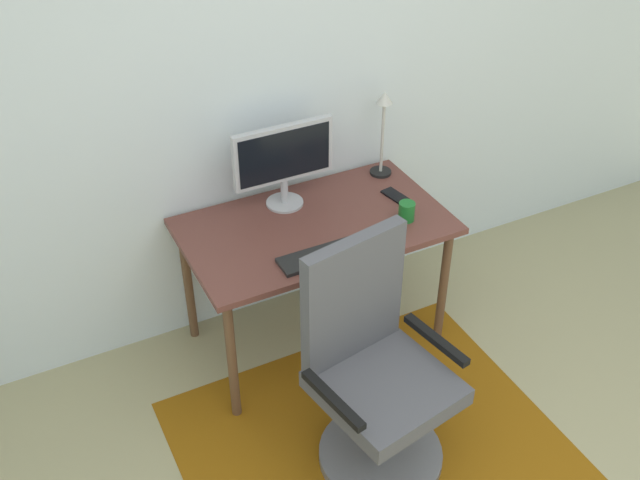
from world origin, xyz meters
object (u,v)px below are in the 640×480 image
(coffee_cup, at_px, (407,211))
(cell_phone, at_px, (395,196))
(desk_lamp, at_px, (383,124))
(computer_mouse, at_px, (393,232))
(monitor, at_px, (284,158))
(office_chair, at_px, (374,381))
(desk, at_px, (315,237))
(keyboard, at_px, (326,254))

(coffee_cup, height_order, cell_phone, coffee_cup)
(coffee_cup, bearing_deg, desk_lamp, 75.45)
(coffee_cup, distance_m, cell_phone, 0.21)
(coffee_cup, bearing_deg, computer_mouse, -146.29)
(monitor, xyz_separation_m, office_chair, (-0.05, -0.97, -0.54))
(desk, distance_m, monitor, 0.40)
(desk, xyz_separation_m, computer_mouse, (0.28, -0.24, 0.09))
(monitor, relative_size, coffee_cup, 5.35)
(office_chair, bearing_deg, cell_phone, 44.28)
(desk, relative_size, monitor, 2.50)
(desk, height_order, coffee_cup, coffee_cup)
(monitor, distance_m, coffee_cup, 0.62)
(desk, height_order, office_chair, office_chair)
(desk, bearing_deg, cell_phone, 4.12)
(computer_mouse, distance_m, office_chair, 0.70)
(cell_phone, height_order, desk_lamp, desk_lamp)
(monitor, xyz_separation_m, keyboard, (-0.02, -0.46, -0.24))
(desk, distance_m, cell_phone, 0.46)
(coffee_cup, bearing_deg, cell_phone, 73.22)
(desk, height_order, keyboard, keyboard)
(cell_phone, distance_m, office_chair, 1.01)
(monitor, bearing_deg, desk_lamp, 4.05)
(desk, xyz_separation_m, keyboard, (-0.07, -0.25, 0.08))
(monitor, height_order, keyboard, monitor)
(keyboard, relative_size, office_chair, 0.41)
(desk, bearing_deg, office_chair, -97.93)
(computer_mouse, bearing_deg, monitor, 125.64)
(computer_mouse, bearing_deg, desk, 138.73)
(monitor, bearing_deg, desk, -76.43)
(computer_mouse, bearing_deg, desk_lamp, 65.43)
(cell_phone, bearing_deg, desk_lamp, 67.30)
(cell_phone, distance_m, desk_lamp, 0.36)
(computer_mouse, relative_size, cell_phone, 0.74)
(keyboard, relative_size, cell_phone, 3.07)
(desk_lamp, relative_size, office_chair, 0.43)
(computer_mouse, bearing_deg, cell_phone, 57.12)
(computer_mouse, distance_m, cell_phone, 0.33)
(keyboard, relative_size, desk_lamp, 0.95)
(coffee_cup, xyz_separation_m, cell_phone, (0.06, 0.20, -0.04))
(monitor, relative_size, desk_lamp, 1.09)
(monitor, relative_size, keyboard, 1.15)
(keyboard, bearing_deg, desk, 74.26)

